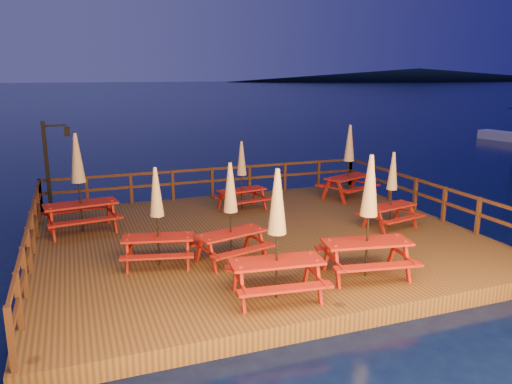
% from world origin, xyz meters
% --- Properties ---
extents(ground, '(500.00, 500.00, 0.00)m').
position_xyz_m(ground, '(0.00, 0.00, 0.00)').
color(ground, '#050B32').
rests_on(ground, ground).
extents(deck, '(12.00, 10.00, 0.40)m').
position_xyz_m(deck, '(0.00, 0.00, 0.20)').
color(deck, '#472E16').
rests_on(deck, ground).
extents(deck_piles, '(11.44, 9.44, 1.40)m').
position_xyz_m(deck_piles, '(0.00, 0.00, -0.30)').
color(deck_piles, '#3D1D13').
rests_on(deck_piles, ground).
extents(railing, '(11.80, 9.75, 1.10)m').
position_xyz_m(railing, '(0.00, 1.78, 1.16)').
color(railing, '#3D1D13').
rests_on(railing, deck).
extents(lamp_post, '(0.85, 0.18, 3.00)m').
position_xyz_m(lamp_post, '(-5.39, 4.55, 2.20)').
color(lamp_post, black).
rests_on(lamp_post, deck).
extents(headland_right, '(230.40, 86.40, 7.00)m').
position_xyz_m(headland_right, '(185.00, 230.00, 3.50)').
color(headland_right, black).
rests_on(headland_right, ground).
extents(picnic_table_0, '(2.05, 1.75, 2.70)m').
position_xyz_m(picnic_table_0, '(-1.06, -3.85, 1.80)').
color(picnic_table_0, maroon).
rests_on(picnic_table_0, deck).
extents(picnic_table_1, '(1.81, 1.57, 2.30)m').
position_xyz_m(picnic_table_1, '(0.47, 2.81, 1.60)').
color(picnic_table_1, maroon).
rests_on(picnic_table_1, deck).
extents(picnic_table_2, '(1.94, 1.72, 2.38)m').
position_xyz_m(picnic_table_2, '(-3.00, -1.23, 1.64)').
color(picnic_table_2, maroon).
rests_on(picnic_table_2, deck).
extents(picnic_table_3, '(2.02, 1.80, 2.45)m').
position_xyz_m(picnic_table_3, '(-1.31, -1.58, 1.67)').
color(picnic_table_3, maroon).
rests_on(picnic_table_3, deck).
extents(picnic_table_4, '(1.83, 1.61, 2.27)m').
position_xyz_m(picnic_table_4, '(3.94, -0.63, 1.58)').
color(picnic_table_4, maroon).
rests_on(picnic_table_4, deck).
extents(picnic_table_5, '(2.19, 1.91, 2.78)m').
position_xyz_m(picnic_table_5, '(1.27, -3.53, 1.85)').
color(picnic_table_5, maroon).
rests_on(picnic_table_5, deck).
extents(picnic_table_6, '(2.21, 1.91, 2.86)m').
position_xyz_m(picnic_table_6, '(-4.64, 2.11, 1.89)').
color(picnic_table_6, maroon).
rests_on(picnic_table_6, deck).
extents(picnic_table_7, '(2.30, 2.11, 2.68)m').
position_xyz_m(picnic_table_7, '(4.62, 2.97, 1.79)').
color(picnic_table_7, maroon).
rests_on(picnic_table_7, deck).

